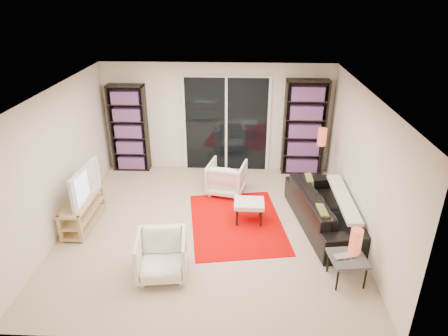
% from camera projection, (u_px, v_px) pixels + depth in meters
% --- Properties ---
extents(floor, '(5.00, 5.00, 0.00)m').
position_uv_depth(floor, '(209.00, 226.00, 7.04)').
color(floor, tan).
rests_on(floor, ground).
extents(wall_back, '(5.00, 0.02, 2.40)m').
position_uv_depth(wall_back, '(217.00, 118.00, 8.80)').
color(wall_back, beige).
rests_on(wall_back, ground).
extents(wall_front, '(5.00, 0.02, 2.40)m').
position_uv_depth(wall_front, '(189.00, 260.00, 4.27)').
color(wall_front, beige).
rests_on(wall_front, ground).
extents(wall_left, '(0.02, 5.00, 2.40)m').
position_uv_depth(wall_left, '(58.00, 161.00, 6.64)').
color(wall_left, beige).
rests_on(wall_left, ground).
extents(wall_right, '(0.02, 5.00, 2.40)m').
position_uv_depth(wall_right, '(362.00, 167.00, 6.43)').
color(wall_right, beige).
rests_on(wall_right, ground).
extents(ceiling, '(5.00, 5.00, 0.02)m').
position_uv_depth(ceiling, '(207.00, 92.00, 6.03)').
color(ceiling, white).
rests_on(ceiling, wall_back).
extents(sliding_door, '(1.92, 0.08, 2.16)m').
position_uv_depth(sliding_door, '(226.00, 125.00, 8.82)').
color(sliding_door, white).
rests_on(sliding_door, ground).
extents(bookshelf_left, '(0.80, 0.30, 1.95)m').
position_uv_depth(bookshelf_left, '(129.00, 129.00, 8.83)').
color(bookshelf_left, black).
rests_on(bookshelf_left, ground).
extents(bookshelf_right, '(0.90, 0.30, 2.10)m').
position_uv_depth(bookshelf_right, '(304.00, 128.00, 8.64)').
color(bookshelf_right, black).
rests_on(bookshelf_right, ground).
extents(tv_stand, '(0.39, 1.23, 0.50)m').
position_uv_depth(tv_stand, '(83.00, 211.00, 7.01)').
color(tv_stand, tan).
rests_on(tv_stand, floor).
extents(tv, '(0.21, 1.05, 0.60)m').
position_uv_depth(tv, '(79.00, 184.00, 6.79)').
color(tv, black).
rests_on(tv, tv_stand).
extents(rug, '(1.90, 2.36, 0.01)m').
position_uv_depth(rug, '(237.00, 223.00, 7.14)').
color(rug, '#CD0100').
rests_on(rug, floor).
extents(sofa, '(1.24, 2.34, 0.65)m').
position_uv_depth(sofa, '(326.00, 209.00, 6.94)').
color(sofa, black).
rests_on(sofa, floor).
extents(armchair_back, '(0.85, 0.86, 0.66)m').
position_uv_depth(armchair_back, '(227.00, 178.00, 8.06)').
color(armchair_back, white).
rests_on(armchair_back, floor).
extents(armchair_front, '(0.78, 0.80, 0.66)m').
position_uv_depth(armchair_front, '(162.00, 256.00, 5.76)').
color(armchair_front, white).
rests_on(armchair_front, floor).
extents(ottoman, '(0.53, 0.44, 0.40)m').
position_uv_depth(ottoman, '(249.00, 204.00, 7.06)').
color(ottoman, white).
rests_on(ottoman, floor).
extents(side_table, '(0.56, 0.56, 0.40)m').
position_uv_depth(side_table, '(348.00, 260.00, 5.62)').
color(side_table, '#45454A').
rests_on(side_table, floor).
extents(laptop, '(0.35, 0.27, 0.02)m').
position_uv_depth(laptop, '(346.00, 258.00, 5.57)').
color(laptop, silver).
rests_on(laptop, side_table).
extents(table_lamp, '(0.17, 0.17, 0.38)m').
position_uv_depth(table_lamp, '(356.00, 241.00, 5.62)').
color(table_lamp, '#C3452B').
rests_on(table_lamp, side_table).
extents(floor_lamp, '(0.20, 0.20, 1.30)m').
position_uv_depth(floor_lamp, '(321.00, 144.00, 7.98)').
color(floor_lamp, black).
rests_on(floor_lamp, floor).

